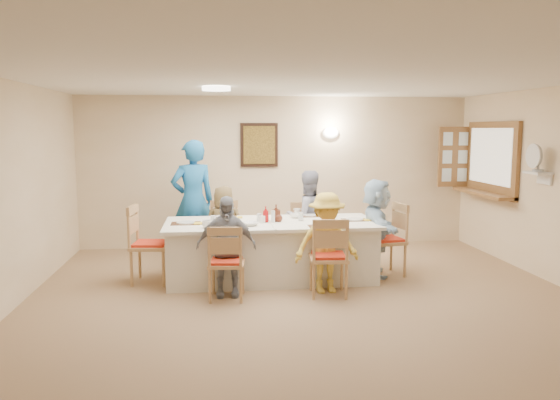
{
  "coord_description": "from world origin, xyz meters",
  "views": [
    {
      "loc": [
        -1.04,
        -5.56,
        1.97
      ],
      "look_at": [
        -0.2,
        1.4,
        1.05
      ],
      "focal_mm": 35.0,
      "sensor_mm": 36.0,
      "label": 1
    }
  ],
  "objects": [
    {
      "name": "ground",
      "position": [
        0.0,
        0.0,
        0.0
      ],
      "size": [
        7.0,
        7.0,
        0.0
      ],
      "primitive_type": "plane",
      "color": "#9A805B"
    },
    {
      "name": "room_walls",
      "position": [
        0.0,
        0.0,
        1.51
      ],
      "size": [
        7.0,
        7.0,
        7.0
      ],
      "color": "beige",
      "rests_on": "ground"
    },
    {
      "name": "wall_picture",
      "position": [
        -0.3,
        3.46,
        1.7
      ],
      "size": [
        0.62,
        0.05,
        0.72
      ],
      "color": "black",
      "rests_on": "room_walls"
    },
    {
      "name": "wall_sconce",
      "position": [
        0.9,
        3.44,
        1.9
      ],
      "size": [
        0.26,
        0.09,
        0.18
      ],
      "primitive_type": "ellipsoid",
      "color": "white",
      "rests_on": "room_walls"
    },
    {
      "name": "ceiling_light",
      "position": [
        -1.0,
        1.5,
        2.47
      ],
      "size": [
        0.36,
        0.36,
        0.05
      ],
      "primitive_type": "cylinder",
      "color": "white",
      "rests_on": "room_walls"
    },
    {
      "name": "serving_hatch",
      "position": [
        3.21,
        2.4,
        1.5
      ],
      "size": [
        0.06,
        1.5,
        1.15
      ],
      "primitive_type": "cube",
      "color": "brown",
      "rests_on": "room_walls"
    },
    {
      "name": "hatch_sill",
      "position": [
        3.09,
        2.4,
        0.97
      ],
      "size": [
        0.3,
        1.5,
        0.05
      ],
      "primitive_type": "cube",
      "color": "brown",
      "rests_on": "room_walls"
    },
    {
      "name": "shutter_door",
      "position": [
        2.95,
        3.16,
        1.5
      ],
      "size": [
        0.55,
        0.04,
        1.0
      ],
      "primitive_type": "cube",
      "color": "brown",
      "rests_on": "room_walls"
    },
    {
      "name": "fan_shelf",
      "position": [
        3.13,
        1.05,
        1.4
      ],
      "size": [
        0.22,
        0.36,
        0.03
      ],
      "primitive_type": "cube",
      "color": "white",
      "rests_on": "room_walls"
    },
    {
      "name": "desk_fan",
      "position": [
        3.1,
        1.05,
        1.55
      ],
      "size": [
        0.3,
        0.3,
        0.28
      ],
      "primitive_type": null,
      "color": "#A5A5A8",
      "rests_on": "fan_shelf"
    },
    {
      "name": "dining_table",
      "position": [
        -0.32,
        1.43,
        0.38
      ],
      "size": [
        2.75,
        1.16,
        0.76
      ],
      "primitive_type": "cube",
      "color": "white",
      "rests_on": "ground"
    },
    {
      "name": "chair_back_left",
      "position": [
        -0.92,
        2.23,
        0.46
      ],
      "size": [
        0.47,
        0.47,
        0.93
      ],
      "primitive_type": null,
      "rotation": [
        0.0,
        0.0,
        -0.05
      ],
      "color": "tan",
      "rests_on": "ground"
    },
    {
      "name": "chair_back_right",
      "position": [
        0.28,
        2.23,
        0.44
      ],
      "size": [
        0.45,
        0.45,
        0.89
      ],
      "primitive_type": null,
      "rotation": [
        0.0,
        0.0,
        0.07
      ],
      "color": "tan",
      "rests_on": "ground"
    },
    {
      "name": "chair_front_left",
      "position": [
        -0.92,
        0.63,
        0.45
      ],
      "size": [
        0.47,
        0.47,
        0.89
      ],
      "primitive_type": null,
      "rotation": [
        0.0,
        0.0,
        3.03
      ],
      "color": "tan",
      "rests_on": "ground"
    },
    {
      "name": "chair_front_right",
      "position": [
        0.28,
        0.63,
        0.48
      ],
      "size": [
        0.5,
        0.5,
        0.95
      ],
      "primitive_type": null,
      "rotation": [
        0.0,
        0.0,
        3.04
      ],
      "color": "tan",
      "rests_on": "ground"
    },
    {
      "name": "chair_left_end",
      "position": [
        -1.87,
        1.43,
        0.51
      ],
      "size": [
        0.54,
        0.54,
        1.01
      ],
      "primitive_type": null,
      "rotation": [
        0.0,
        0.0,
        1.45
      ],
      "color": "tan",
      "rests_on": "ground"
    },
    {
      "name": "chair_right_end",
      "position": [
        1.23,
        1.43,
        0.49
      ],
      "size": [
        0.54,
        0.54,
        0.98
      ],
      "primitive_type": null,
      "rotation": [
        0.0,
        0.0,
        -1.41
      ],
      "color": "tan",
      "rests_on": "ground"
    },
    {
      "name": "diner_back_left",
      "position": [
        -0.92,
        2.11,
        0.59
      ],
      "size": [
        0.6,
        0.41,
        1.17
      ],
      "primitive_type": "imported",
      "rotation": [
        0.0,
        0.0,
        3.11
      ],
      "color": "brown",
      "rests_on": "ground"
    },
    {
      "name": "diner_back_right",
      "position": [
        0.28,
        2.11,
        0.69
      ],
      "size": [
        0.87,
        0.79,
        1.38
      ],
      "primitive_type": "imported",
      "rotation": [
        0.0,
        0.0,
        3.35
      ],
      "color": "#898BA2",
      "rests_on": "ground"
    },
    {
      "name": "diner_front_left",
      "position": [
        -0.92,
        0.75,
        0.6
      ],
      "size": [
        0.72,
        0.33,
        1.2
      ],
      "primitive_type": "imported",
      "rotation": [
        0.0,
        0.0,
        -0.03
      ],
      "color": "#8B909D",
      "rests_on": "ground"
    },
    {
      "name": "diner_front_right",
      "position": [
        0.28,
        0.75,
        0.61
      ],
      "size": [
        0.87,
        0.6,
        1.22
      ],
      "primitive_type": "imported",
      "rotation": [
        0.0,
        0.0,
        0.09
      ],
      "color": "yellow",
      "rests_on": "ground"
    },
    {
      "name": "diner_right_end",
      "position": [
        1.1,
        1.43,
        0.65
      ],
      "size": [
        1.32,
        0.73,
        1.31
      ],
      "primitive_type": "imported",
      "rotation": [
        0.0,
        0.0,
        1.43
      ],
      "color": "#BBDBF5",
      "rests_on": "ground"
    },
    {
      "name": "caregiver",
      "position": [
        -1.37,
        2.58,
        0.9
      ],
      "size": [
        0.92,
        0.83,
        1.81
      ],
      "primitive_type": "imported",
      "rotation": [
        0.0,
        0.0,
        3.47
      ],
      "color": "#1B64A6",
      "rests_on": "ground"
    },
    {
      "name": "placemat_fl",
      "position": [
        -0.92,
        1.01,
        0.76
      ],
      "size": [
        0.35,
        0.26,
        0.01
      ],
      "primitive_type": "cube",
      "color": "#472B19",
      "rests_on": "dining_table"
    },
    {
      "name": "plate_fl",
      "position": [
        -0.92,
        1.01,
        0.77
      ],
      "size": [
        0.22,
        0.22,
        0.01
      ],
      "primitive_type": "cylinder",
      "color": "white",
      "rests_on": "dining_table"
    },
    {
      "name": "napkin_fl",
      "position": [
        -0.74,
        0.96,
        0.77
      ],
      "size": [
        0.14,
        0.14,
        0.01
      ],
      "primitive_type": "cube",
      "color": "yellow",
      "rests_on": "dining_table"
    },
    {
      "name": "placemat_fr",
      "position": [
        0.28,
        1.01,
        0.76
      ],
      "size": [
        0.34,
        0.25,
        0.01
      ],
      "primitive_type": "cube",
      "color": "#472B19",
      "rests_on": "dining_table"
    },
    {
      "name": "plate_fr",
      "position": [
        0.28,
        1.01,
        0.77
      ],
      "size": [
        0.25,
        0.25,
        0.02
      ],
      "primitive_type": "cylinder",
      "color": "white",
      "rests_on": "dining_table"
    },
    {
      "name": "napkin_fr",
      "position": [
        0.46,
        0.96,
        0.77
      ],
      "size": [
        0.14,
        0.14,
        0.01
      ],
      "primitive_type": "cube",
      "color": "yellow",
      "rests_on": "dining_table"
    },
    {
      "name": "placemat_bl",
      "position": [
        -0.92,
        1.85,
        0.76
      ],
      "size": [
        0.36,
        0.27,
        0.01
      ],
      "primitive_type": "cube",
      "color": "#472B19",
      "rests_on": "dining_table"
    },
    {
      "name": "plate_bl",
      "position": [
        -0.92,
        1.85,
        0.77
      ],
      "size": [
        0.25,
        0.25,
        0.02
      ],
      "primitive_type": "cylinder",
      "color": "white",
      "rests_on": "dining_table"
    },
    {
      "name": "napkin_bl",
      "position": [
        -0.74,
        1.8,
        0.77
      ],
      "size": [
        0.13,
        0.13,
        0.01
      ],
      "primitive_type": "cube",
      "color": "yellow",
      "rests_on": "dining_table"
    },
    {
      "name": "placemat_br",
      "position": [
        0.28,
        1.85,
        0.76
      ],
      "size": [
        0.35,
        0.26,
        0.01
      ],
      "primitive_type": "cube",
      "color": "#472B19",
      "rests_on": "dining_table"
    },
    {
      "name": "plate_br",
      "position": [
        0.28,
        1.85,
        0.77
      ],
      "size": [
        0.22,
        0.22,
        0.01
      ],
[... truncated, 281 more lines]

